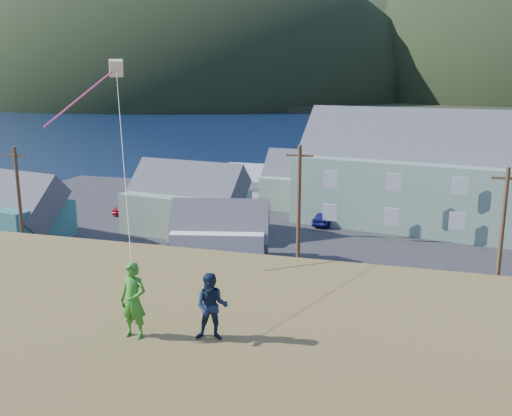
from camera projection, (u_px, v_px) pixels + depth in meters
The scene contains 16 objects.
ground at pixel (277, 304), 33.73m from camera, with size 900.00×900.00×0.00m, color #0A1638.
grass_strip at pixel (268, 317), 31.85m from camera, with size 110.00×8.00×0.10m, color #4C3D19.
waterfront_lot at pixel (325, 230), 49.61m from camera, with size 72.00×36.00×0.12m, color #28282B.
wharf at pixel (308, 178), 72.66m from camera, with size 26.00×14.00×0.90m, color gray.
far_shore at pixel (412, 96), 342.00m from camera, with size 900.00×320.00×2.00m, color black.
far_hills at pixel (483, 98), 284.75m from camera, with size 760.00×265.00×143.00m.
lodge at pixel (507, 179), 47.57m from camera, with size 36.83×16.51×12.52m.
shed_teal at pixel (13, 209), 46.81m from camera, with size 9.54×7.54×6.71m.
shed_palegreen_near at pixel (186, 201), 48.86m from camera, with size 10.80×7.64×7.29m.
shed_white at pixel (220, 234), 40.71m from camera, with size 7.81×6.03×5.53m.
shed_palegreen_far at pixel (316, 182), 57.27m from camera, with size 10.96×6.77×7.10m.
utility_poles at pixel (255, 223), 34.61m from camera, with size 31.01×0.24×9.18m.
parked_cars at pixel (234, 205), 55.78m from camera, with size 22.36×11.36×1.58m.
kite_flyer_green at pixel (133, 300), 13.31m from camera, with size 0.66×0.44×1.82m, color #2E8323.
kite_flyer_navy at pixel (212, 307), 13.22m from camera, with size 0.78×0.61×1.61m, color #16243C.
kite_rig at pixel (111, 74), 19.02m from camera, with size 2.56×3.57×8.78m.
Camera 1 is at (7.63, -30.63, 13.25)m, focal length 40.00 mm.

